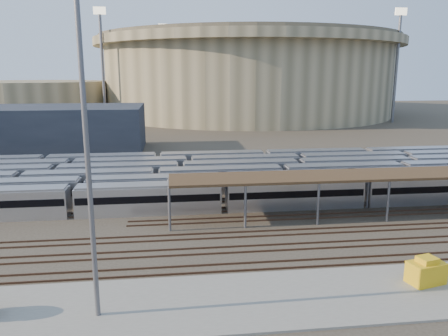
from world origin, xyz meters
name	(u,v)px	position (x,y,z in m)	size (l,w,h in m)	color
ground	(242,232)	(0.00, 0.00, 0.00)	(420.00, 420.00, 0.00)	#383026
apron	(209,303)	(-5.00, -15.00, 0.10)	(50.00, 9.00, 0.20)	gray
subway_trains	(207,178)	(-2.31, 18.50, 1.80)	(130.82, 23.90, 3.60)	silver
inspection_shed	(412,175)	(22.00, 4.00, 4.98)	(60.30, 6.00, 5.30)	slate
empty_tracks	(250,249)	(0.00, -5.00, 0.09)	(170.00, 9.62, 0.18)	#4C3323
stadium	(247,74)	(25.00, 140.00, 16.47)	(124.00, 124.00, 32.50)	tan
secondary_arena	(32,100)	(-60.00, 130.00, 7.00)	(56.00, 56.00, 14.00)	tan
service_building	(47,129)	(-35.00, 55.00, 5.00)	(42.00, 20.00, 10.00)	#1E232D
floodlight_0	(102,62)	(-30.00, 110.00, 20.65)	(4.00, 1.00, 38.40)	slate
floodlight_2	(397,62)	(70.00, 100.00, 20.65)	(4.00, 1.00, 38.40)	slate
floodlight_3	(164,65)	(-10.00, 160.00, 20.65)	(4.00, 1.00, 38.40)	slate
yard_light_pole	(88,165)	(-13.23, -15.87, 11.35)	(0.81, 0.36, 22.13)	slate
yellow_equipment	(426,273)	(13.26, -14.13, 1.11)	(2.92, 1.83, 1.83)	gold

